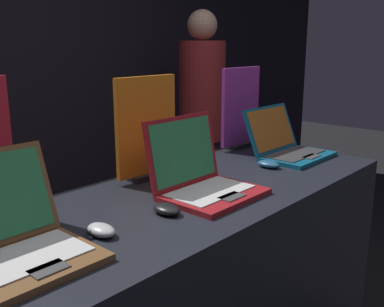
{
  "coord_description": "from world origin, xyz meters",
  "views": [
    {
      "loc": [
        -1.23,
        -0.75,
        1.56
      ],
      "look_at": [
        0.01,
        0.36,
        1.15
      ],
      "focal_mm": 42.0,
      "sensor_mm": 36.0,
      "label": 1
    }
  ],
  "objects": [
    {
      "name": "mouse_middle",
      "position": [
        -0.23,
        0.27,
        1.01
      ],
      "size": [
        0.07,
        0.11,
        0.03
      ],
      "color": "black",
      "rests_on": "display_counter"
    },
    {
      "name": "promo_stand_middle",
      "position": [
        0.01,
        0.62,
        1.2
      ],
      "size": [
        0.32,
        0.07,
        0.43
      ],
      "color": "black",
      "rests_on": "display_counter"
    },
    {
      "name": "mouse_front",
      "position": [
        -0.49,
        0.29,
        1.02
      ],
      "size": [
        0.07,
        0.11,
        0.04
      ],
      "color": "#B2B2B7",
      "rests_on": "display_counter"
    },
    {
      "name": "laptop_back",
      "position": [
        0.73,
        0.37,
        1.06
      ],
      "size": [
        0.38,
        0.34,
        0.24
      ],
      "color": "#0F5170",
      "rests_on": "display_counter"
    },
    {
      "name": "mouse_back",
      "position": [
        0.49,
        0.33,
        1.01
      ],
      "size": [
        0.07,
        0.11,
        0.03
      ],
      "color": "navy",
      "rests_on": "display_counter"
    },
    {
      "name": "display_counter",
      "position": [
        0.0,
        0.36,
        0.5
      ],
      "size": [
        1.92,
        0.73,
        1.0
      ],
      "color": "black",
      "rests_on": "ground_plane"
    },
    {
      "name": "laptop_front",
      "position": [
        -0.72,
        0.33,
        1.06
      ],
      "size": [
        0.33,
        0.36,
        0.28
      ],
      "color": "brown",
      "rests_on": "display_counter"
    },
    {
      "name": "promo_stand_back",
      "position": [
        0.73,
        0.67,
        1.21
      ],
      "size": [
        0.31,
        0.07,
        0.43
      ],
      "color": "black",
      "rests_on": "display_counter"
    },
    {
      "name": "person_bystander",
      "position": [
        1.27,
        1.4,
        0.93
      ],
      "size": [
        0.34,
        0.34,
        1.79
      ],
      "color": "#282833",
      "rests_on": "ground_plane"
    },
    {
      "name": "laptop_middle",
      "position": [
        0.01,
        0.31,
        1.06
      ],
      "size": [
        0.37,
        0.33,
        0.29
      ],
      "color": "maroon",
      "rests_on": "display_counter"
    }
  ]
}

